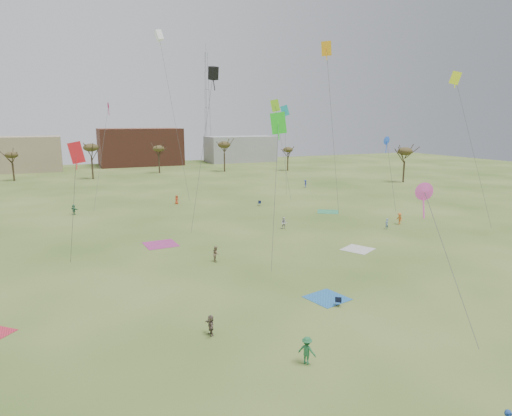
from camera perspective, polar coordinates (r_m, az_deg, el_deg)
name	(u,v)px	position (r m, az deg, el deg)	size (l,w,h in m)	color
ground	(314,299)	(37.35, 7.52, -11.67)	(260.00, 260.00, 0.00)	#345219
flyer_near_center	(307,350)	(27.97, 6.66, -17.98)	(1.13, 0.65, 1.75)	#216537
spectator_fore_b	(216,254)	(46.19, -5.25, -5.97)	(0.81, 0.63, 1.67)	#836A53
spectator_fore_c	(211,325)	(31.24, -5.94, -14.97)	(1.35, 0.43, 1.46)	brown
flyer_mid_b	(399,219)	(65.52, 18.21, -1.31)	(1.07, 0.62, 1.66)	#CF6626
flyer_mid_c	(387,224)	(62.09, 16.69, -1.99)	(0.54, 0.35, 1.48)	#7190BC
spectator_mid_e	(284,223)	(59.63, 3.66, -1.99)	(0.79, 0.61, 1.62)	silver
flyer_far_a	(74,210)	(74.38, -22.68, -0.20)	(1.46, 0.47, 1.58)	#27754E
flyer_far_b	(177,200)	(78.54, -10.31, 1.08)	(0.78, 0.50, 1.59)	#CD4423
flyer_far_c	(305,184)	(97.30, 6.46, 3.17)	(1.07, 0.62, 1.66)	#212A9A
blanket_blue	(327,298)	(37.63, 9.25, -11.54)	(3.00, 3.00, 0.03)	#2767A9
blanket_cream	(358,249)	(51.77, 13.13, -5.27)	(3.08, 3.08, 0.03)	beige
blanket_plum	(161,244)	(53.60, -12.33, -4.66)	(3.67, 3.67, 0.03)	#A03174
blanket_olive	(328,212)	(71.83, 9.36, -0.49)	(3.33, 3.33, 0.03)	#338C5C
camp_chair_center	(338,303)	(36.22, 10.69, -12.09)	(0.73, 0.74, 0.87)	#131835
camp_chair_right	(259,204)	(75.91, 0.44, 0.50)	(0.73, 0.74, 0.87)	#141B37
kites_aloft	(211,78)	(61.56, -5.90, 16.56)	(61.96, 57.92, 27.88)	red
tree_line	(134,152)	(109.75, -15.66, 7.03)	(117.44, 49.32, 8.91)	#3A2B1E
building_tan	(1,154)	(145.64, -30.36, 6.05)	(32.00, 14.00, 10.00)	#937F60
building_brick	(140,147)	(151.33, -14.89, 7.73)	(26.00, 16.00, 12.00)	brown
building_grey	(240,149)	(158.64, -2.05, 7.71)	(24.00, 12.00, 9.00)	gray
radio_tower	(207,107)	(161.68, -6.41, 12.93)	(1.51, 1.72, 41.00)	#9EA3A8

